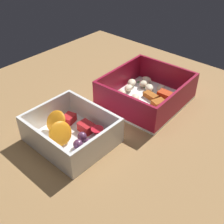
{
  "coord_description": "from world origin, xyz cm",
  "views": [
    {
      "loc": [
        35.58,
        32.76,
        39.7
      ],
      "look_at": [
        -1.31,
        0.22,
        4.0
      ],
      "focal_mm": 45.18,
      "sensor_mm": 36.0,
      "label": 1
    }
  ],
  "objects": [
    {
      "name": "table_surface",
      "position": [
        0.0,
        0.0,
        1.0
      ],
      "size": [
        80.0,
        80.0,
        2.0
      ],
      "primitive_type": "cube",
      "color": "#9E7547",
      "rests_on": "ground"
    },
    {
      "name": "pasta_container",
      "position": [
        -11.87,
        1.26,
        4.06
      ],
      "size": [
        19.22,
        17.41,
        6.68
      ],
      "rotation": [
        0.0,
        0.0,
        0.04
      ],
      "color": "white",
      "rests_on": "table_surface"
    },
    {
      "name": "fruit_bowl",
      "position": [
        9.08,
        -1.15,
        4.0
      ],
      "size": [
        13.55,
        15.82,
        5.65
      ],
      "rotation": [
        0.0,
        0.0,
        -0.01
      ],
      "color": "white",
      "rests_on": "table_surface"
    }
  ]
}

